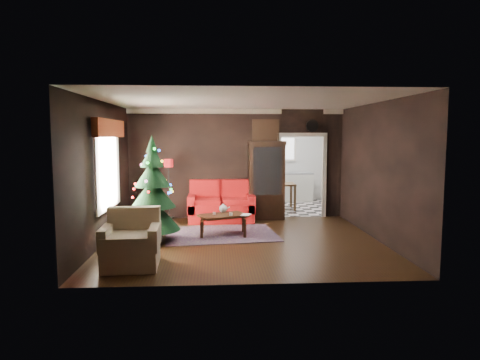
{
  "coord_description": "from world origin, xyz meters",
  "views": [
    {
      "loc": [
        -0.54,
        -8.34,
        2.12
      ],
      "look_at": [
        0.0,
        0.9,
        1.15
      ],
      "focal_mm": 31.56,
      "sensor_mm": 36.0,
      "label": 1
    }
  ],
  "objects": [
    {
      "name": "loveseat",
      "position": [
        -0.4,
        2.05,
        0.5
      ],
      "size": [
        1.7,
        0.9,
        1.0
      ],
      "primitive_type": null,
      "color": "#9C130B",
      "rests_on": "ground"
    },
    {
      "name": "kitchen_table",
      "position": [
        1.4,
        3.7,
        0.38
      ],
      "size": [
        0.7,
        0.7,
        0.75
      ],
      "primitive_type": null,
      "color": "brown",
      "rests_on": "ground"
    },
    {
      "name": "wall_front",
      "position": [
        0.0,
        -2.5,
        1.4
      ],
      "size": [
        5.5,
        0.0,
        5.5
      ],
      "primitive_type": "plane",
      "rotation": [
        -1.57,
        0.0,
        0.0
      ],
      "color": "black",
      "rests_on": "ground"
    },
    {
      "name": "left_window",
      "position": [
        -2.71,
        0.2,
        1.45
      ],
      "size": [
        0.05,
        1.6,
        1.4
      ],
      "primitive_type": "cube",
      "color": "white",
      "rests_on": "wall_left"
    },
    {
      "name": "wall_clock",
      "position": [
        1.95,
        2.45,
        2.38
      ],
      "size": [
        0.32,
        0.32,
        0.06
      ],
      "primitive_type": "cylinder",
      "color": "white",
      "rests_on": "wall_back"
    },
    {
      "name": "kitchen_floor",
      "position": [
        1.7,
        4.0,
        0.0
      ],
      "size": [
        3.0,
        3.0,
        0.0
      ],
      "primitive_type": "plane",
      "color": "white",
      "rests_on": "ground"
    },
    {
      "name": "teapot",
      "position": [
        -0.38,
        0.76,
        0.55
      ],
      "size": [
        0.23,
        0.23,
        0.19
      ],
      "primitive_type": null,
      "rotation": [
        0.0,
        0.0,
        -0.15
      ],
      "color": "white",
      "rests_on": "coffee_table"
    },
    {
      "name": "painting",
      "position": [
        0.75,
        2.46,
        2.25
      ],
      "size": [
        0.62,
        0.05,
        0.52
      ],
      "primitive_type": "cube",
      "color": "#B37F48",
      "rests_on": "wall_back"
    },
    {
      "name": "book",
      "position": [
        0.0,
        0.43,
        0.58
      ],
      "size": [
        0.18,
        0.08,
        0.25
      ],
      "primitive_type": "imported",
      "rotation": [
        0.0,
        0.0,
        -0.35
      ],
      "color": "#7B6650",
      "rests_on": "coffee_table"
    },
    {
      "name": "kitchen_counter",
      "position": [
        1.7,
        5.2,
        0.45
      ],
      "size": [
        1.8,
        0.6,
        0.9
      ],
      "primitive_type": "cube",
      "color": "silver",
      "rests_on": "ground"
    },
    {
      "name": "armchair",
      "position": [
        -1.92,
        -1.56,
        0.46
      ],
      "size": [
        0.96,
        0.96,
        0.93
      ],
      "primitive_type": null,
      "rotation": [
        0.0,
        0.0,
        0.05
      ],
      "color": "tan",
      "rests_on": "ground"
    },
    {
      "name": "cup_a",
      "position": [
        -0.57,
        0.53,
        0.48
      ],
      "size": [
        0.07,
        0.07,
        0.05
      ],
      "primitive_type": "cylinder",
      "rotation": [
        0.0,
        0.0,
        0.14
      ],
      "color": "white",
      "rests_on": "coffee_table"
    },
    {
      "name": "floor_lamp",
      "position": [
        -1.68,
        1.96,
        0.83
      ],
      "size": [
        0.29,
        0.29,
        1.46
      ],
      "primitive_type": null,
      "rotation": [
        0.0,
        0.0,
        -0.21
      ],
      "color": "black",
      "rests_on": "ground"
    },
    {
      "name": "kitchen_window",
      "position": [
        1.7,
        5.45,
        1.7
      ],
      "size": [
        0.7,
        0.06,
        0.7
      ],
      "primitive_type": "cube",
      "color": "white",
      "rests_on": "ground"
    },
    {
      "name": "valance",
      "position": [
        -2.63,
        0.2,
        2.27
      ],
      "size": [
        0.12,
        2.1,
        0.35
      ],
      "primitive_type": "cube",
      "color": "maroon",
      "rests_on": "wall_left"
    },
    {
      "name": "doorway",
      "position": [
        1.7,
        2.5,
        1.05
      ],
      "size": [
        1.1,
        0.1,
        2.1
      ],
      "primitive_type": null,
      "color": "silver",
      "rests_on": "ground"
    },
    {
      "name": "floor",
      "position": [
        0.0,
        0.0,
        0.0
      ],
      "size": [
        5.5,
        5.5,
        0.0
      ],
      "primitive_type": "plane",
      "color": "black",
      "rests_on": "ground"
    },
    {
      "name": "christmas_tree",
      "position": [
        -1.78,
        0.04,
        1.05
      ],
      "size": [
        1.39,
        1.39,
        2.04
      ],
      "primitive_type": null,
      "rotation": [
        0.0,
        0.0,
        -0.38
      ],
      "color": "black",
      "rests_on": "ground"
    },
    {
      "name": "coffee_table",
      "position": [
        -0.39,
        0.52,
        0.23
      ],
      "size": [
        1.12,
        0.91,
        0.44
      ],
      "primitive_type": null,
      "rotation": [
        0.0,
        0.0,
        0.39
      ],
      "color": "black",
      "rests_on": "rug"
    },
    {
      "name": "curio_cabinet",
      "position": [
        0.75,
        2.27,
        0.95
      ],
      "size": [
        0.9,
        0.45,
        1.9
      ],
      "primitive_type": null,
      "color": "black",
      "rests_on": "ground"
    },
    {
      "name": "wall_left",
      "position": [
        -2.75,
        0.0,
        1.4
      ],
      "size": [
        0.0,
        5.5,
        5.5
      ],
      "primitive_type": "plane",
      "rotation": [
        1.57,
        0.0,
        1.57
      ],
      "color": "black",
      "rests_on": "ground"
    },
    {
      "name": "ceiling",
      "position": [
        0.0,
        0.0,
        2.8
      ],
      "size": [
        5.5,
        5.5,
        0.0
      ],
      "primitive_type": "plane",
      "rotation": [
        3.14,
        0.0,
        0.0
      ],
      "color": "white",
      "rests_on": "ground"
    },
    {
      "name": "cup_b",
      "position": [
        -0.22,
        0.4,
        0.48
      ],
      "size": [
        0.09,
        0.09,
        0.06
      ],
      "primitive_type": "cylinder",
      "rotation": [
        0.0,
        0.0,
        -0.17
      ],
      "color": "silver",
      "rests_on": "coffee_table"
    },
    {
      "name": "rug",
      "position": [
        -0.43,
        0.61,
        0.01
      ],
      "size": [
        2.53,
        1.97,
        0.01
      ],
      "primitive_type": "cube",
      "rotation": [
        0.0,
        0.0,
        0.11
      ],
      "color": "#584451",
      "rests_on": "ground"
    },
    {
      "name": "wall_right",
      "position": [
        2.75,
        0.0,
        1.4
      ],
      "size": [
        0.0,
        5.5,
        5.5
      ],
      "primitive_type": "plane",
      "rotation": [
        1.57,
        0.0,
        -1.57
      ],
      "color": "black",
      "rests_on": "ground"
    },
    {
      "name": "wall_back",
      "position": [
        0.0,
        2.5,
        1.4
      ],
      "size": [
        5.5,
        0.0,
        5.5
      ],
      "primitive_type": "plane",
      "rotation": [
        1.57,
        0.0,
        0.0
      ],
      "color": "black",
      "rests_on": "ground"
    }
  ]
}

